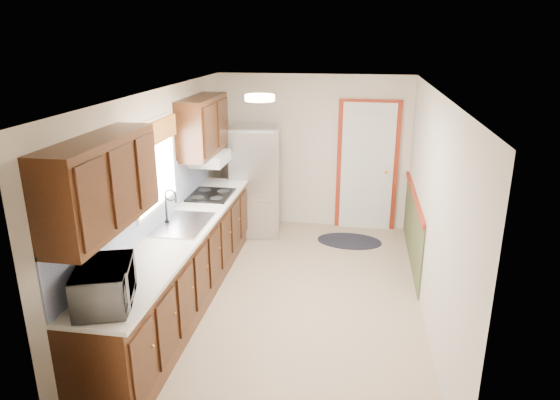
% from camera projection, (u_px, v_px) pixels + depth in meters
% --- Properties ---
extents(room_shell, '(3.20, 5.20, 2.52)m').
position_uv_depth(room_shell, '(291.00, 202.00, 5.50)').
color(room_shell, tan).
rests_on(room_shell, ground).
extents(kitchen_run, '(0.63, 4.00, 2.20)m').
position_uv_depth(kitchen_run, '(177.00, 238.00, 5.54)').
color(kitchen_run, '#34190B').
rests_on(kitchen_run, ground).
extents(back_wall_trim, '(1.12, 2.30, 2.08)m').
position_uv_depth(back_wall_trim, '(376.00, 179.00, 7.52)').
color(back_wall_trim, maroon).
rests_on(back_wall_trim, ground).
extents(ceiling_fixture, '(0.30, 0.30, 0.06)m').
position_uv_depth(ceiling_fixture, '(260.00, 98.00, 4.99)').
color(ceiling_fixture, '#FFD88C').
rests_on(ceiling_fixture, room_shell).
extents(microwave, '(0.51, 0.68, 0.41)m').
position_uv_depth(microwave, '(104.00, 281.00, 3.87)').
color(microwave, white).
rests_on(microwave, kitchen_run).
extents(refrigerator, '(0.78, 0.75, 1.68)m').
position_uv_depth(refrigerator, '(256.00, 181.00, 7.61)').
color(refrigerator, '#B7B7BC').
rests_on(refrigerator, ground).
extents(rug, '(1.00, 0.68, 0.01)m').
position_uv_depth(rug, '(349.00, 241.00, 7.50)').
color(rug, black).
rests_on(rug, ground).
extents(cooktop, '(0.53, 0.64, 0.02)m').
position_uv_depth(cooktop, '(211.00, 195.00, 6.58)').
color(cooktop, black).
rests_on(cooktop, kitchen_run).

